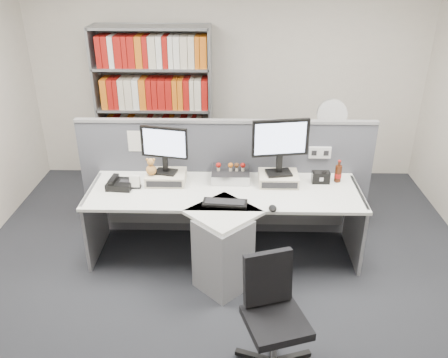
{
  "coord_description": "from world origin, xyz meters",
  "views": [
    {
      "loc": [
        0.09,
        -3.09,
        2.76
      ],
      "look_at": [
        0.0,
        0.65,
        0.92
      ],
      "focal_mm": 37.19,
      "sensor_mm": 36.0,
      "label": 1
    }
  ],
  "objects_px": {
    "keyboard": "(225,203)",
    "cola_bottle": "(338,174)",
    "monitor_left": "(164,146)",
    "mouse": "(273,208)",
    "desk_calendar": "(135,183)",
    "desk_fan": "(332,117)",
    "speaker": "(321,177)",
    "shelving_unit": "(155,111)",
    "office_chair": "(273,311)",
    "monitor_right": "(280,142)",
    "desk": "(224,226)",
    "desktop_pc": "(231,174)",
    "filing_cabinet": "(326,173)",
    "desk_phone": "(120,184)"
  },
  "relations": [
    {
      "from": "keyboard",
      "to": "cola_bottle",
      "type": "bearing_deg",
      "value": 23.76
    },
    {
      "from": "monitor_right",
      "to": "desk_phone",
      "type": "xyz_separation_m",
      "value": [
        -1.53,
        -0.13,
        -0.39
      ]
    },
    {
      "from": "cola_bottle",
      "to": "office_chair",
      "type": "height_order",
      "value": "cola_bottle"
    },
    {
      "from": "desktop_pc",
      "to": "filing_cabinet",
      "type": "height_order",
      "value": "desktop_pc"
    },
    {
      "from": "desk_calendar",
      "to": "desk_fan",
      "type": "relative_size",
      "value": 0.22
    },
    {
      "from": "monitor_left",
      "to": "monitor_right",
      "type": "relative_size",
      "value": 0.85
    },
    {
      "from": "desk",
      "to": "filing_cabinet",
      "type": "bearing_deg",
      "value": 49.39
    },
    {
      "from": "desk_fan",
      "to": "monitor_left",
      "type": "bearing_deg",
      "value": -150.24
    },
    {
      "from": "desk",
      "to": "desk_calendar",
      "type": "relative_size",
      "value": 20.58
    },
    {
      "from": "desktop_pc",
      "to": "desk_phone",
      "type": "relative_size",
      "value": 1.47
    },
    {
      "from": "monitor_left",
      "to": "mouse",
      "type": "distance_m",
      "value": 1.2
    },
    {
      "from": "desktop_pc",
      "to": "cola_bottle",
      "type": "distance_m",
      "value": 1.06
    },
    {
      "from": "monitor_left",
      "to": "shelving_unit",
      "type": "bearing_deg",
      "value": 102.47
    },
    {
      "from": "desk_phone",
      "to": "speaker",
      "type": "distance_m",
      "value": 1.95
    },
    {
      "from": "desktop_pc",
      "to": "filing_cabinet",
      "type": "relative_size",
      "value": 0.53
    },
    {
      "from": "monitor_right",
      "to": "monitor_left",
      "type": "bearing_deg",
      "value": -179.99
    },
    {
      "from": "desktop_pc",
      "to": "desk_calendar",
      "type": "xyz_separation_m",
      "value": [
        -0.91,
        -0.21,
        0.0
      ]
    },
    {
      "from": "monitor_right",
      "to": "desk_calendar",
      "type": "relative_size",
      "value": 4.38
    },
    {
      "from": "monitor_right",
      "to": "desk_calendar",
      "type": "height_order",
      "value": "monitor_right"
    },
    {
      "from": "monitor_left",
      "to": "cola_bottle",
      "type": "xyz_separation_m",
      "value": [
        1.69,
        0.05,
        -0.3
      ]
    },
    {
      "from": "mouse",
      "to": "cola_bottle",
      "type": "xyz_separation_m",
      "value": [
        0.68,
        0.59,
        0.06
      ]
    },
    {
      "from": "desktop_pc",
      "to": "office_chair",
      "type": "height_order",
      "value": "office_chair"
    },
    {
      "from": "monitor_left",
      "to": "office_chair",
      "type": "relative_size",
      "value": 0.54
    },
    {
      "from": "monitor_left",
      "to": "keyboard",
      "type": "height_order",
      "value": "monitor_left"
    },
    {
      "from": "filing_cabinet",
      "to": "monitor_right",
      "type": "bearing_deg",
      "value": -123.66
    },
    {
      "from": "desk_phone",
      "to": "desk_fan",
      "type": "relative_size",
      "value": 0.44
    },
    {
      "from": "shelving_unit",
      "to": "keyboard",
      "type": "bearing_deg",
      "value": -64.37
    },
    {
      "from": "desk_phone",
      "to": "shelving_unit",
      "type": "relative_size",
      "value": 0.13
    },
    {
      "from": "filing_cabinet",
      "to": "office_chair",
      "type": "xyz_separation_m",
      "value": [
        -0.82,
        -2.54,
        0.11
      ]
    },
    {
      "from": "monitor_right",
      "to": "desk_phone",
      "type": "distance_m",
      "value": 1.59
    },
    {
      "from": "shelving_unit",
      "to": "desk_phone",
      "type": "bearing_deg",
      "value": -93.85
    },
    {
      "from": "keyboard",
      "to": "monitor_right",
      "type": "bearing_deg",
      "value": 40.13
    },
    {
      "from": "desk_fan",
      "to": "office_chair",
      "type": "distance_m",
      "value": 2.74
    },
    {
      "from": "shelving_unit",
      "to": "desk",
      "type": "bearing_deg",
      "value": -64.04
    },
    {
      "from": "monitor_right",
      "to": "desk_phone",
      "type": "height_order",
      "value": "monitor_right"
    },
    {
      "from": "desk",
      "to": "speaker",
      "type": "relative_size",
      "value": 15.14
    },
    {
      "from": "desktop_pc",
      "to": "cola_bottle",
      "type": "height_order",
      "value": "cola_bottle"
    },
    {
      "from": "monitor_right",
      "to": "office_chair",
      "type": "xyz_separation_m",
      "value": [
        -0.15,
        -1.53,
        -0.69
      ]
    },
    {
      "from": "office_chair",
      "to": "monitor_right",
      "type": "bearing_deg",
      "value": 84.44
    },
    {
      "from": "monitor_right",
      "to": "speaker",
      "type": "distance_m",
      "value": 0.56
    },
    {
      "from": "shelving_unit",
      "to": "office_chair",
      "type": "xyz_separation_m",
      "value": [
        1.28,
        -2.99,
        -0.51
      ]
    },
    {
      "from": "desk",
      "to": "mouse",
      "type": "bearing_deg",
      "value": -19.87
    },
    {
      "from": "monitor_left",
      "to": "desk_phone",
      "type": "distance_m",
      "value": 0.57
    },
    {
      "from": "office_chair",
      "to": "filing_cabinet",
      "type": "bearing_deg",
      "value": 72.02
    },
    {
      "from": "keyboard",
      "to": "speaker",
      "type": "xyz_separation_m",
      "value": [
        0.93,
        0.46,
        0.04
      ]
    },
    {
      "from": "speaker",
      "to": "desk_fan",
      "type": "height_order",
      "value": "desk_fan"
    },
    {
      "from": "shelving_unit",
      "to": "filing_cabinet",
      "type": "bearing_deg",
      "value": -12.07
    },
    {
      "from": "keyboard",
      "to": "filing_cabinet",
      "type": "distance_m",
      "value": 1.91
    },
    {
      "from": "office_chair",
      "to": "desktop_pc",
      "type": "bearing_deg",
      "value": 101.24
    },
    {
      "from": "desktop_pc",
      "to": "cola_bottle",
      "type": "xyz_separation_m",
      "value": [
        1.06,
        -0.03,
        0.04
      ]
    }
  ]
}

